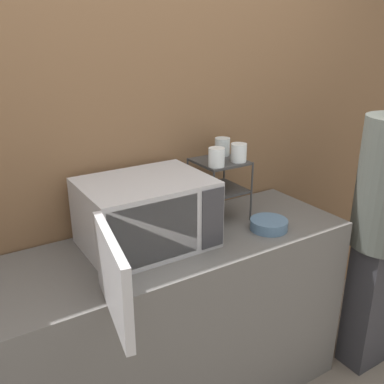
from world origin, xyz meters
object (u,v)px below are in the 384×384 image
(glass_front_left, at_px, (217,157))
(bowl, at_px, (269,225))
(microwave, at_px, (145,215))
(glass_front_right, at_px, (239,153))
(glass_back_right, at_px, (222,147))
(dish_rack, at_px, (219,177))

(glass_front_left, bearing_deg, bowl, -43.21)
(microwave, bearing_deg, glass_front_right, 3.43)
(glass_front_right, height_order, bowl, glass_front_right)
(glass_front_right, relative_size, bowl, 0.49)
(glass_back_right, bearing_deg, bowl, -80.75)
(glass_front_right, bearing_deg, glass_front_left, -176.79)
(dish_rack, height_order, glass_front_left, glass_front_left)
(microwave, distance_m, dish_rack, 0.48)
(dish_rack, relative_size, glass_front_left, 3.43)
(dish_rack, distance_m, bowl, 0.34)
(microwave, xyz_separation_m, bowl, (0.59, -0.16, -0.13))
(microwave, height_order, bowl, microwave)
(bowl, bearing_deg, glass_back_right, 99.25)
(glass_back_right, xyz_separation_m, glass_front_right, (-0.00, -0.14, 0.00))
(glass_front_right, bearing_deg, dish_rack, 135.31)
(dish_rack, xyz_separation_m, glass_front_right, (0.07, -0.07, 0.13))
(glass_front_left, distance_m, glass_front_right, 0.14)
(dish_rack, bearing_deg, glass_front_left, -134.65)
(glass_back_right, relative_size, glass_front_right, 1.00)
(microwave, relative_size, glass_front_left, 9.37)
(microwave, relative_size, glass_front_right, 9.37)
(glass_back_right, height_order, glass_front_right, same)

